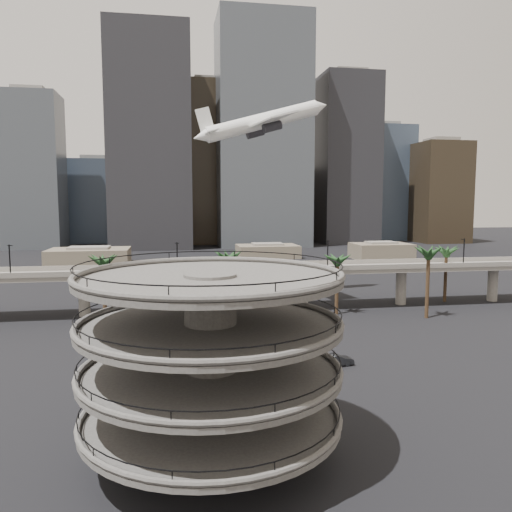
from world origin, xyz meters
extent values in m
plane|color=black|center=(0.00, 0.00, 0.00)|extent=(700.00, 700.00, 0.00)
cylinder|color=#494744|center=(-13.00, -4.00, 8.00)|extent=(4.40, 4.40, 16.50)
cylinder|color=#494744|center=(-13.00, -4.00, 3.77)|extent=(22.00, 22.00, 0.45)
torus|color=#494744|center=(-13.00, -4.00, 4.25)|extent=(22.20, 22.20, 0.50)
torus|color=black|center=(-13.00, -4.00, 5.05)|extent=(21.80, 21.80, 0.10)
cylinder|color=#494744|center=(-13.00, -4.00, 7.78)|extent=(22.00, 22.00, 0.45)
torus|color=#494744|center=(-13.00, -4.00, 8.25)|extent=(22.20, 22.20, 0.50)
torus|color=black|center=(-13.00, -4.00, 9.05)|extent=(21.80, 21.80, 0.10)
cylinder|color=#494744|center=(-13.00, -4.00, 11.78)|extent=(22.00, 22.00, 0.45)
torus|color=#494744|center=(-13.00, -4.00, 12.25)|extent=(22.20, 22.20, 0.50)
torus|color=black|center=(-13.00, -4.00, 13.05)|extent=(21.80, 21.80, 0.10)
cylinder|color=#494744|center=(-13.00, -4.00, 15.78)|extent=(22.00, 22.00, 0.45)
torus|color=#494744|center=(-13.00, -4.00, 16.25)|extent=(22.20, 22.20, 0.50)
torus|color=black|center=(-13.00, -4.00, 17.05)|extent=(21.80, 21.80, 0.10)
cube|color=slate|center=(0.00, 55.00, 8.00)|extent=(130.00, 9.00, 0.90)
cube|color=slate|center=(0.00, 50.50, 8.90)|extent=(130.00, 0.30, 1.00)
cube|color=slate|center=(0.00, 59.50, 8.90)|extent=(130.00, 0.30, 1.00)
cylinder|color=slate|center=(-33.00, 55.00, 3.80)|extent=(2.20, 2.20, 8.00)
cylinder|color=slate|center=(-11.00, 55.00, 3.80)|extent=(2.20, 2.20, 8.00)
cylinder|color=slate|center=(11.00, 55.00, 3.80)|extent=(2.20, 2.20, 8.00)
cylinder|color=slate|center=(33.00, 55.00, 3.80)|extent=(2.20, 2.20, 8.00)
cylinder|color=slate|center=(55.00, 55.00, 3.80)|extent=(2.20, 2.20, 8.00)
cylinder|color=black|center=(-45.00, 51.00, 11.50)|extent=(0.24, 0.24, 6.00)
cylinder|color=black|center=(-15.00, 51.00, 11.50)|extent=(0.24, 0.24, 6.00)
cylinder|color=black|center=(15.00, 51.00, 11.50)|extent=(0.24, 0.24, 6.00)
cylinder|color=black|center=(45.00, 51.00, 11.50)|extent=(0.24, 0.24, 6.00)
cylinder|color=#412D1B|center=(-6.00, 44.00, 6.08)|extent=(0.70, 0.70, 12.15)
ellipsoid|color=#1B3C1B|center=(-6.00, 44.00, 12.55)|extent=(4.40, 4.40, 2.00)
cylinder|color=#412D1B|center=(16.00, 48.00, 5.40)|extent=(0.70, 0.70, 10.80)
ellipsoid|color=#1B3C1B|center=(16.00, 48.00, 11.20)|extent=(4.40, 4.40, 2.00)
cylinder|color=#412D1B|center=(32.00, 42.00, 6.30)|extent=(0.70, 0.70, 12.60)
ellipsoid|color=#1B3C1B|center=(32.00, 42.00, 13.00)|extent=(4.40, 4.40, 2.00)
cylinder|color=#412D1B|center=(44.00, 56.00, 5.62)|extent=(0.70, 0.70, 11.25)
ellipsoid|color=#1B3C1B|center=(44.00, 56.00, 11.65)|extent=(4.40, 4.40, 2.00)
cylinder|color=#412D1B|center=(-28.00, 46.00, 5.85)|extent=(0.70, 0.70, 11.70)
ellipsoid|color=#1B3C1B|center=(-28.00, 46.00, 12.10)|extent=(4.40, 4.40, 2.00)
cube|color=#695C4D|center=(-45.00, 140.00, 2.75)|extent=(28.00, 18.00, 5.50)
cube|color=slate|center=(-45.00, 140.00, 5.90)|extent=(14.00, 9.00, 0.80)
cube|color=#695C4D|center=(22.00, 150.00, 2.50)|extent=(24.00, 16.00, 5.00)
cube|color=slate|center=(22.00, 150.00, 5.40)|extent=(12.00, 8.00, 0.80)
cube|color=#695C4D|center=(65.00, 138.00, 3.00)|extent=(22.00, 15.00, 6.00)
cube|color=slate|center=(65.00, 138.00, 6.40)|extent=(11.00, 7.50, 0.80)
cube|color=#43484F|center=(-80.00, 210.00, 36.46)|extent=(26.00, 24.00, 72.92)
cube|color=slate|center=(-80.00, 210.00, 74.12)|extent=(14.30, 13.20, 2.40)
cube|color=#364354|center=(-55.00, 245.00, 22.44)|extent=(30.00, 30.00, 44.87)
cube|color=slate|center=(-55.00, 245.00, 46.07)|extent=(16.50, 16.50, 2.40)
cube|color=black|center=(-25.00, 200.00, 51.42)|extent=(38.00, 30.00, 102.84)
cube|color=slate|center=(-25.00, 200.00, 104.04)|extent=(20.90, 16.50, 2.40)
cube|color=black|center=(5.00, 225.00, 42.07)|extent=(28.00, 26.00, 84.14)
cube|color=slate|center=(5.00, 225.00, 85.34)|extent=(15.40, 14.30, 2.40)
cube|color=#43484F|center=(30.00, 205.00, 56.09)|extent=(45.00, 32.00, 112.19)
cube|color=slate|center=(30.00, 205.00, 113.39)|extent=(24.75, 17.60, 2.40)
cube|color=gray|center=(55.00, 240.00, 19.63)|extent=(24.00, 24.00, 39.27)
cube|color=slate|center=(55.00, 240.00, 40.47)|extent=(13.20, 13.20, 2.40)
cube|color=black|center=(78.00, 215.00, 44.41)|extent=(30.00, 28.00, 88.81)
cube|color=slate|center=(78.00, 215.00, 90.01)|extent=(16.50, 15.40, 2.40)
cube|color=#364354|center=(105.00, 235.00, 32.72)|extent=(34.00, 30.00, 65.44)
cube|color=slate|center=(105.00, 235.00, 66.64)|extent=(18.70, 16.50, 2.40)
cube|color=black|center=(130.00, 210.00, 27.11)|extent=(26.00, 26.00, 54.22)
cube|color=slate|center=(130.00, 210.00, 55.42)|extent=(14.30, 14.30, 2.40)
cube|color=gray|center=(18.00, 260.00, 17.76)|extent=(22.00, 22.00, 35.53)
cube|color=slate|center=(18.00, 260.00, 36.73)|extent=(12.10, 12.10, 2.40)
cylinder|color=white|center=(4.83, 67.93, 40.31)|extent=(27.24, 8.24, 10.84)
cone|color=white|center=(19.04, 70.49, 44.45)|extent=(4.78, 4.18, 4.29)
cone|color=white|center=(-9.38, 65.36, 36.16)|extent=(4.60, 3.78, 3.92)
cube|color=white|center=(4.07, 67.79, 39.48)|extent=(11.21, 29.71, 2.06)
cube|color=white|center=(-7.65, 65.67, 37.07)|extent=(3.99, 9.95, 0.87)
cube|color=white|center=(-8.39, 65.54, 39.68)|extent=(4.44, 1.12, 5.98)
cylinder|color=#29292E|center=(3.95, 73.18, 38.31)|extent=(4.72, 2.70, 2.99)
cylinder|color=#29292E|center=(5.85, 62.69, 38.31)|extent=(4.72, 2.70, 2.99)
imported|color=#C2501B|center=(-10.04, 21.66, 0.68)|extent=(4.27, 3.12, 1.35)
imported|color=black|center=(5.67, 17.96, 0.80)|extent=(5.05, 2.40, 1.60)
camera|label=1|loc=(-16.17, -44.98, 22.18)|focal=35.00mm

